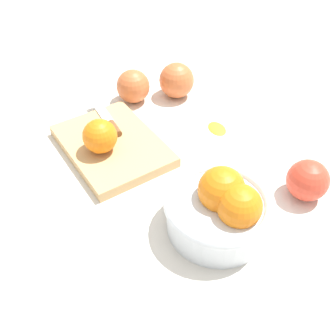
{
  "coord_description": "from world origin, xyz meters",
  "views": [
    {
      "loc": [
        -0.41,
        0.44,
        0.52
      ],
      "look_at": [
        -0.06,
        0.08,
        0.04
      ],
      "focal_mm": 41.79,
      "sensor_mm": 36.0,
      "label": 1
    }
  ],
  "objects_px": {
    "knife": "(109,121)",
    "apple_front_right_2": "(177,80)",
    "orange_on_board": "(100,136)",
    "apple_front_left": "(308,180)",
    "apple_front_right": "(133,86)",
    "cutting_board": "(112,146)",
    "bowl": "(221,208)"
  },
  "relations": [
    {
      "from": "knife",
      "to": "apple_front_right_2",
      "type": "distance_m",
      "value": 0.2
    },
    {
      "from": "orange_on_board",
      "to": "apple_front_left",
      "type": "bearing_deg",
      "value": -151.45
    },
    {
      "from": "knife",
      "to": "apple_front_left",
      "type": "relative_size",
      "value": 2.07
    },
    {
      "from": "apple_front_right_2",
      "to": "knife",
      "type": "bearing_deg",
      "value": 87.35
    },
    {
      "from": "orange_on_board",
      "to": "apple_front_right_2",
      "type": "relative_size",
      "value": 0.81
    },
    {
      "from": "knife",
      "to": "apple_front_right",
      "type": "relative_size",
      "value": 1.98
    },
    {
      "from": "orange_on_board",
      "to": "cutting_board",
      "type": "bearing_deg",
      "value": -80.1
    },
    {
      "from": "bowl",
      "to": "cutting_board",
      "type": "relative_size",
      "value": 0.75
    },
    {
      "from": "cutting_board",
      "to": "apple_front_left",
      "type": "xyz_separation_m",
      "value": [
        -0.34,
        -0.15,
        0.03
      ]
    },
    {
      "from": "apple_front_right",
      "to": "apple_front_right_2",
      "type": "relative_size",
      "value": 0.93
    },
    {
      "from": "apple_front_right_2",
      "to": "apple_front_right",
      "type": "bearing_deg",
      "value": 55.75
    },
    {
      "from": "apple_front_right",
      "to": "apple_front_left",
      "type": "bearing_deg",
      "value": -179.76
    },
    {
      "from": "bowl",
      "to": "apple_front_right_2",
      "type": "height_order",
      "value": "bowl"
    },
    {
      "from": "knife",
      "to": "apple_front_right",
      "type": "distance_m",
      "value": 0.13
    },
    {
      "from": "bowl",
      "to": "knife",
      "type": "distance_m",
      "value": 0.33
    },
    {
      "from": "bowl",
      "to": "cutting_board",
      "type": "bearing_deg",
      "value": -1.73
    },
    {
      "from": "apple_front_right_2",
      "to": "cutting_board",
      "type": "bearing_deg",
      "value": 100.34
    },
    {
      "from": "orange_on_board",
      "to": "apple_front_right_2",
      "type": "bearing_deg",
      "value": -79.71
    },
    {
      "from": "orange_on_board",
      "to": "apple_front_right",
      "type": "xyz_separation_m",
      "value": [
        0.11,
        -0.18,
        -0.02
      ]
    },
    {
      "from": "knife",
      "to": "apple_front_right_2",
      "type": "xyz_separation_m",
      "value": [
        -0.01,
        -0.2,
        0.01
      ]
    },
    {
      "from": "bowl",
      "to": "apple_front_left",
      "type": "relative_size",
      "value": 2.39
    },
    {
      "from": "bowl",
      "to": "apple_front_right_2",
      "type": "bearing_deg",
      "value": -37.42
    },
    {
      "from": "cutting_board",
      "to": "apple_front_left",
      "type": "relative_size",
      "value": 3.19
    },
    {
      "from": "orange_on_board",
      "to": "apple_front_left",
      "type": "height_order",
      "value": "orange_on_board"
    },
    {
      "from": "bowl",
      "to": "orange_on_board",
      "type": "xyz_separation_m",
      "value": [
        0.27,
        0.02,
        0.01
      ]
    },
    {
      "from": "orange_on_board",
      "to": "knife",
      "type": "distance_m",
      "value": 0.09
    },
    {
      "from": "cutting_board",
      "to": "knife",
      "type": "height_order",
      "value": "knife"
    },
    {
      "from": "cutting_board",
      "to": "apple_front_left",
      "type": "height_order",
      "value": "apple_front_left"
    },
    {
      "from": "knife",
      "to": "apple_front_right",
      "type": "height_order",
      "value": "apple_front_right"
    },
    {
      "from": "bowl",
      "to": "orange_on_board",
      "type": "distance_m",
      "value": 0.27
    },
    {
      "from": "orange_on_board",
      "to": "apple_front_right",
      "type": "bearing_deg",
      "value": -59.71
    },
    {
      "from": "orange_on_board",
      "to": "apple_front_right",
      "type": "distance_m",
      "value": 0.21
    }
  ]
}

